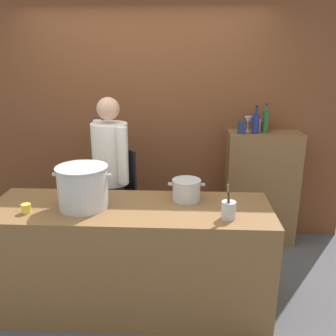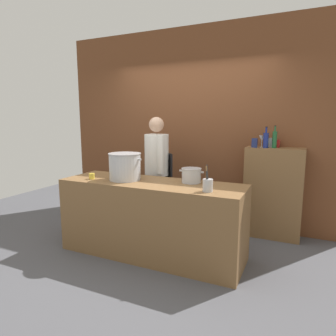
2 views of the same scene
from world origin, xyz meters
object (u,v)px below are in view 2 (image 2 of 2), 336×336
object	(u,v)px
stockpot_large	(125,167)
wine_bottle_cobalt	(266,140)
spice_tin_silver	(269,143)
butter_jar	(92,176)
spice_tin_navy	(255,143)
stockpot_small	(191,175)
wine_bottle_green	(275,139)
chef	(157,166)
utensil_crock	(208,185)
wine_glass_tall	(262,139)
spice_tin_red	(276,144)

from	to	relation	value
stockpot_large	wine_bottle_cobalt	xyz separation A→B (m)	(1.49, 1.14, 0.29)
spice_tin_silver	butter_jar	bearing A→B (deg)	-144.09
butter_jar	spice_tin_navy	size ratio (longest dim) A/B	0.57
stockpot_small	wine_bottle_green	xyz separation A→B (m)	(0.81, 0.99, 0.38)
chef	stockpot_large	xyz separation A→B (m)	(-0.07, -0.72, 0.10)
stockpot_small	spice_tin_navy	distance (m)	1.14
wine_bottle_cobalt	spice_tin_navy	bearing A→B (deg)	-175.34
utensil_crock	spice_tin_navy	bearing A→B (deg)	78.76
wine_glass_tall	chef	bearing A→B (deg)	-159.50
utensil_crock	wine_bottle_cobalt	world-z (taller)	wine_bottle_cobalt
wine_glass_tall	butter_jar	bearing A→B (deg)	-143.28
utensil_crock	butter_jar	bearing A→B (deg)	179.17
stockpot_small	spice_tin_navy	size ratio (longest dim) A/B	2.37
wine_bottle_cobalt	butter_jar	bearing A→B (deg)	-145.96
stockpot_large	wine_glass_tall	bearing A→B (deg)	40.73
butter_jar	wine_glass_tall	bearing A→B (deg)	36.72
butter_jar	wine_bottle_green	world-z (taller)	wine_bottle_green
spice_tin_silver	wine_bottle_cobalt	bearing A→B (deg)	-106.90
wine_bottle_cobalt	spice_tin_red	bearing A→B (deg)	51.26
wine_bottle_cobalt	spice_tin_navy	world-z (taller)	wine_bottle_cobalt
chef	stockpot_small	distance (m)	0.90
stockpot_large	wine_bottle_green	distance (m)	2.01
utensil_crock	spice_tin_red	world-z (taller)	spice_tin_red
butter_jar	wine_bottle_cobalt	bearing A→B (deg)	34.04
chef	spice_tin_red	distance (m)	1.68
chef	spice_tin_silver	world-z (taller)	chef
chef	spice_tin_red	size ratio (longest dim) A/B	16.24
utensil_crock	stockpot_small	bearing A→B (deg)	131.59
chef	wine_glass_tall	distance (m)	1.50
chef	utensil_crock	world-z (taller)	chef
chef	wine_glass_tall	size ratio (longest dim) A/B	10.24
wine_bottle_green	spice_tin_red	distance (m)	0.14
spice_tin_navy	chef	bearing A→B (deg)	-162.23
chef	butter_jar	bearing A→B (deg)	110.04
utensil_crock	spice_tin_navy	distance (m)	1.35
spice_tin_silver	spice_tin_red	bearing A→B (deg)	22.59
spice_tin_navy	wine_bottle_cobalt	bearing A→B (deg)	4.66
wine_glass_tall	spice_tin_navy	world-z (taller)	wine_glass_tall
wine_bottle_cobalt	spice_tin_silver	distance (m)	0.13
stockpot_large	utensil_crock	xyz separation A→B (m)	(1.09, -0.16, -0.09)
utensil_crock	spice_tin_silver	xyz separation A→B (m)	(0.43, 1.41, 0.34)
stockpot_small	wine_bottle_cobalt	bearing A→B (deg)	53.85
stockpot_large	spice_tin_navy	size ratio (longest dim) A/B	3.62
chef	spice_tin_silver	bearing A→B (deg)	-110.82
wine_bottle_cobalt	spice_tin_silver	size ratio (longest dim) A/B	2.27
wine_bottle_cobalt	spice_tin_red	world-z (taller)	wine_bottle_cobalt
stockpot_small	chef	bearing A→B (deg)	143.25
stockpot_large	wine_glass_tall	distance (m)	1.90
butter_jar	spice_tin_red	xyz separation A→B (m)	(2.01, 1.43, 0.37)
stockpot_small	wine_bottle_green	size ratio (longest dim) A/B	0.99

